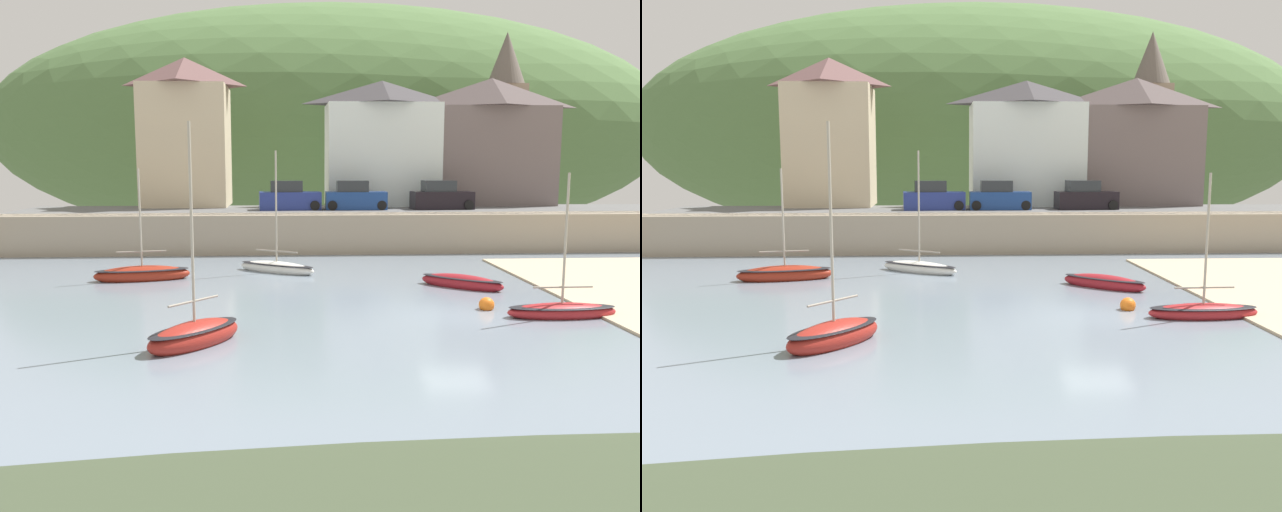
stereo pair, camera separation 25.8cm
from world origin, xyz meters
The scene contains 16 objects.
ground centered at (1.40, -9.56, 0.16)m, with size 48.00×41.00×0.61m.
quay_seawall centered at (0.00, 17.50, 1.36)m, with size 48.00×9.40×2.40m.
hillside_backdrop centered at (-0.08, 55.20, 9.52)m, with size 80.00×44.00×27.20m.
waterfront_building_left centered at (-13.31, 25.20, 7.77)m, with size 6.33×6.00×10.58m.
waterfront_building_centre centered at (0.98, 25.20, 7.00)m, with size 8.42×5.10×9.07m.
waterfront_building_right centered at (9.16, 25.20, 7.14)m, with size 9.26×4.81×9.31m.
church_with_spire centered at (11.56, 29.20, 9.31)m, with size 3.00×3.00×13.42m.
rowboat_small_beached centered at (1.60, 5.21, 0.24)m, with size 3.61×3.24×0.76m.
sailboat_nearest_shore centered at (3.68, -0.45, 0.24)m, with size 4.06×1.24×5.34m.
motorboat_with_cabin centered at (-6.70, 9.72, 0.27)m, with size 4.19×3.13×6.30m.
sailboat_far_left centered at (-13.07, 7.94, 0.29)m, with size 4.61×2.13×5.47m.
sailboat_tall_mast centered at (-9.09, -3.31, 0.33)m, with size 3.25×3.52×6.95m.
parked_car_near_slipway centered at (-5.92, 20.70, 3.20)m, with size 4.20×1.96×1.95m.
parked_car_by_wall centered at (-1.46, 20.70, 3.20)m, with size 4.14×1.82×1.95m.
parked_car_end_of_row centered at (4.44, 20.70, 3.20)m, with size 4.18×1.90×1.95m.
mooring_buoy centered at (1.35, 0.88, 0.18)m, with size 0.59×0.59×0.59m.
Camera 1 is at (-6.38, -22.54, 5.52)m, focal length 35.99 mm.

